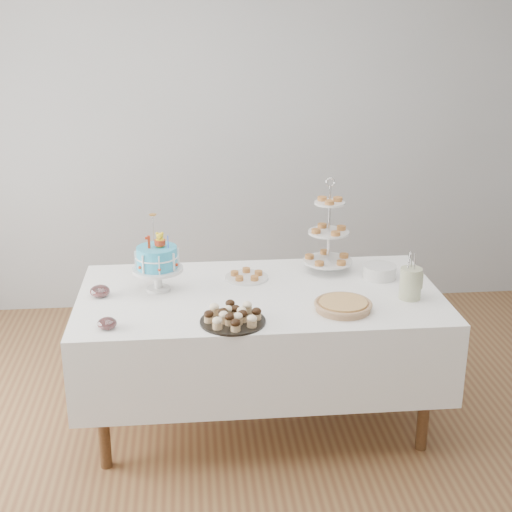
{
  "coord_description": "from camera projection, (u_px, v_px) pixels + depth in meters",
  "views": [
    {
      "loc": [
        -0.35,
        -3.19,
        2.22
      ],
      "look_at": [
        -0.02,
        0.3,
        0.98
      ],
      "focal_mm": 50.0,
      "sensor_mm": 36.0,
      "label": 1
    }
  ],
  "objects": [
    {
      "name": "floor",
      "position": [
        265.0,
        449.0,
        3.76
      ],
      "size": [
        5.0,
        5.0,
        0.0
      ],
      "primitive_type": "plane",
      "color": "brown",
      "rests_on": "ground"
    },
    {
      "name": "pastry_plate",
      "position": [
        247.0,
        276.0,
        3.98
      ],
      "size": [
        0.24,
        0.24,
        0.04
      ],
      "color": "silver",
      "rests_on": "table"
    },
    {
      "name": "jam_bowl_b",
      "position": [
        100.0,
        291.0,
        3.73
      ],
      "size": [
        0.1,
        0.1,
        0.06
      ],
      "color": "silver",
      "rests_on": "table"
    },
    {
      "name": "table",
      "position": [
        260.0,
        331.0,
        3.86
      ],
      "size": [
        1.92,
        1.02,
        0.77
      ],
      "color": "white",
      "rests_on": "floor"
    },
    {
      "name": "plate_stack",
      "position": [
        379.0,
        272.0,
        3.98
      ],
      "size": [
        0.19,
        0.19,
        0.07
      ],
      "color": "silver",
      "rests_on": "table"
    },
    {
      "name": "jam_bowl_a",
      "position": [
        107.0,
        323.0,
        3.36
      ],
      "size": [
        0.09,
        0.09,
        0.06
      ],
      "color": "silver",
      "rests_on": "table"
    },
    {
      "name": "pie",
      "position": [
        343.0,
        305.0,
        3.57
      ],
      "size": [
        0.29,
        0.29,
        0.05
      ],
      "color": "tan",
      "rests_on": "table"
    },
    {
      "name": "walls",
      "position": [
        266.0,
        202.0,
        3.31
      ],
      "size": [
        5.04,
        4.04,
        2.7
      ],
      "color": "#ACAFB2",
      "rests_on": "floor"
    },
    {
      "name": "utensil_pitcher",
      "position": [
        411.0,
        282.0,
        3.69
      ],
      "size": [
        0.12,
        0.11,
        0.25
      ],
      "rotation": [
        0.0,
        0.0,
        -0.1
      ],
      "color": "beige",
      "rests_on": "table"
    },
    {
      "name": "cupcake_tray",
      "position": [
        233.0,
        316.0,
        3.42
      ],
      "size": [
        0.32,
        0.32,
        0.07
      ],
      "color": "black",
      "rests_on": "table"
    },
    {
      "name": "tiered_stand",
      "position": [
        329.0,
        233.0,
        4.02
      ],
      "size": [
        0.28,
        0.28,
        0.55
      ],
      "color": "silver",
      "rests_on": "table"
    },
    {
      "name": "birthday_cake",
      "position": [
        158.0,
        270.0,
        3.78
      ],
      "size": [
        0.27,
        0.27,
        0.42
      ],
      "rotation": [
        0.0,
        0.0,
        0.13
      ],
      "color": "silver",
      "rests_on": "table"
    }
  ]
}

